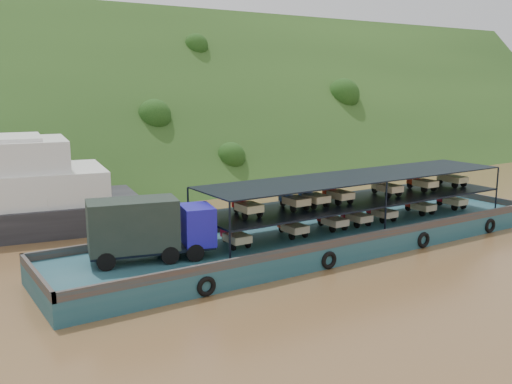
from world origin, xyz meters
TOP-DOWN VIEW (x-y plane):
  - ground at (0.00, 0.00)m, footprint 160.00×160.00m
  - hillside at (0.00, 36.00)m, footprint 140.00×39.60m
  - cargo_barge at (-1.23, -1.77)m, footprint 35.00×7.18m

SIDE VIEW (x-z plane):
  - ground at x=0.00m, z-range 0.00..0.00m
  - hillside at x=0.00m, z-range -19.80..19.80m
  - cargo_barge at x=-1.23m, z-range -1.15..3.45m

